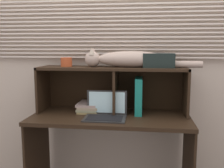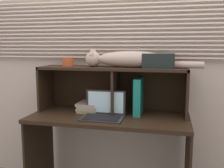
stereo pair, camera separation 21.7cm
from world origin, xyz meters
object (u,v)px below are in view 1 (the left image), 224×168
laptop (106,112)px  book_stack (89,107)px  binder_upright (139,95)px  storage_box (159,60)px  cat (128,59)px  small_basket (66,62)px

laptop → book_stack: 0.26m
binder_upright → storage_box: (0.16, 0.00, 0.30)m
laptop → book_stack: laptop is taller
binder_upright → storage_box: size_ratio=1.19×
cat → small_basket: size_ratio=9.99×
book_stack → cat: bearing=-0.9°
book_stack → small_basket: small_basket is taller
book_stack → small_basket: size_ratio=2.61×
book_stack → storage_box: (0.59, -0.01, 0.41)m
small_basket → book_stack: bearing=1.6°
cat → laptop: bearing=-131.7°
laptop → book_stack: size_ratio=1.30×
cat → storage_box: size_ratio=3.81×
laptop → small_basket: 0.56m
book_stack → storage_box: size_ratio=0.99×
cat → storage_box: bearing=0.0°
binder_upright → book_stack: bearing=179.3°
binder_upright → small_basket: (-0.62, 0.00, 0.28)m
cat → book_stack: size_ratio=3.83×
cat → storage_box: cat is taller
binder_upright → small_basket: bearing=180.0°
binder_upright → laptop: bearing=-144.6°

